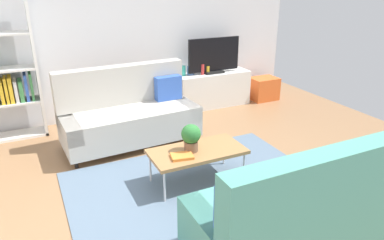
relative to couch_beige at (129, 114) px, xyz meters
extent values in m
plane|color=#936B47|center=(0.29, -1.54, -0.44)|extent=(7.68, 7.68, 0.00)
cube|color=silver|center=(0.29, 1.26, 1.01)|extent=(6.40, 0.12, 2.90)
cube|color=slate|center=(0.34, -1.62, -0.44)|extent=(2.90, 2.20, 0.01)
cube|color=#B2ADA3|center=(-0.01, -0.07, -0.12)|extent=(1.94, 0.95, 0.44)
cube|color=#B2ADA3|center=(-0.03, 0.25, 0.38)|extent=(1.91, 0.31, 0.56)
cube|color=#B2ADA3|center=(0.84, -0.02, -0.01)|extent=(0.25, 0.85, 0.22)
cube|color=#B2ADA3|center=(-0.86, -0.12, -0.01)|extent=(0.25, 0.85, 0.22)
cylinder|color=black|center=(0.88, -0.36, -0.39)|extent=(0.05, 0.05, 0.10)
cylinder|color=black|center=(-0.86, -0.46, -0.39)|extent=(0.05, 0.05, 0.10)
cylinder|color=black|center=(0.84, 0.32, -0.39)|extent=(0.05, 0.05, 0.10)
cylinder|color=black|center=(-0.90, 0.22, -0.39)|extent=(0.05, 0.05, 0.10)
cube|color=#3359B2|center=(0.65, 0.11, 0.28)|extent=(0.41, 0.16, 0.36)
cube|color=teal|center=(0.69, -2.77, -0.12)|extent=(1.90, 0.85, 0.44)
cube|color=teal|center=(0.69, -3.09, 0.38)|extent=(1.90, 0.21, 0.56)
cube|color=teal|center=(-0.16, -2.78, -0.01)|extent=(0.20, 0.84, 0.22)
cube|color=teal|center=(1.54, -2.77, -0.01)|extent=(0.20, 0.84, 0.22)
cylinder|color=black|center=(1.56, -2.43, -0.39)|extent=(0.05, 0.05, 0.10)
cube|color=#3359B2|center=(0.02, -2.91, 0.28)|extent=(0.40, 0.14, 0.36)
cube|color=#288C4C|center=(0.47, -2.91, 0.28)|extent=(0.40, 0.14, 0.36)
cube|color=#9E7042|center=(0.39, -1.42, -0.04)|extent=(1.10, 0.56, 0.04)
cylinder|color=silver|center=(-0.11, -1.19, -0.25)|extent=(0.02, 0.02, 0.38)
cylinder|color=silver|center=(0.89, -1.19, -0.25)|extent=(0.02, 0.02, 0.38)
cylinder|color=silver|center=(-0.11, -1.65, -0.25)|extent=(0.02, 0.02, 0.38)
cylinder|color=silver|center=(0.89, -1.65, -0.25)|extent=(0.02, 0.02, 0.38)
cube|color=silver|center=(1.86, 0.92, -0.12)|extent=(1.40, 0.44, 0.64)
cube|color=black|center=(1.86, 0.90, 0.22)|extent=(0.36, 0.20, 0.04)
cube|color=black|center=(1.86, 0.90, 0.54)|extent=(1.00, 0.05, 0.60)
cube|color=white|center=(-1.11, 0.94, 0.61)|extent=(0.04, 0.36, 2.10)
cube|color=white|center=(-1.64, 0.94, -0.42)|extent=(1.10, 0.36, 0.04)
cube|color=white|center=(-1.64, 0.94, 0.11)|extent=(1.02, 0.36, 0.03)
cube|color=gold|center=(-1.61, 0.94, 0.29)|extent=(0.05, 0.29, 0.34)
cube|color=gold|center=(-1.55, 0.94, 0.31)|extent=(0.04, 0.29, 0.38)
cube|color=gold|center=(-1.49, 0.94, 0.31)|extent=(0.05, 0.29, 0.38)
cube|color=silver|center=(-1.43, 0.94, 0.28)|extent=(0.04, 0.29, 0.32)
cube|color=#3F8C4C|center=(-1.36, 0.94, 0.28)|extent=(0.06, 0.29, 0.31)
cube|color=#3359B2|center=(-1.28, 0.94, 0.32)|extent=(0.04, 0.29, 0.40)
cube|color=#3F8C4C|center=(-1.21, 0.94, 0.32)|extent=(0.04, 0.29, 0.40)
cube|color=orange|center=(2.96, 0.82, -0.22)|extent=(0.52, 0.40, 0.44)
cylinder|color=brown|center=(0.32, -1.41, 0.04)|extent=(0.16, 0.16, 0.12)
sphere|color=#2D7233|center=(0.32, -1.41, 0.19)|extent=(0.22, 0.22, 0.22)
cube|color=orange|center=(0.16, -1.51, -0.01)|extent=(0.27, 0.22, 0.03)
cylinder|color=#33B29E|center=(1.28, 0.97, 0.29)|extent=(0.09, 0.09, 0.18)
cylinder|color=#4C72B2|center=(1.43, 0.97, 0.27)|extent=(0.13, 0.13, 0.15)
cylinder|color=red|center=(1.63, 0.88, 0.29)|extent=(0.06, 0.06, 0.19)
cylinder|color=gold|center=(1.74, 0.88, 0.27)|extent=(0.06, 0.06, 0.14)
camera|label=1|loc=(-1.26, -4.76, 1.83)|focal=33.58mm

